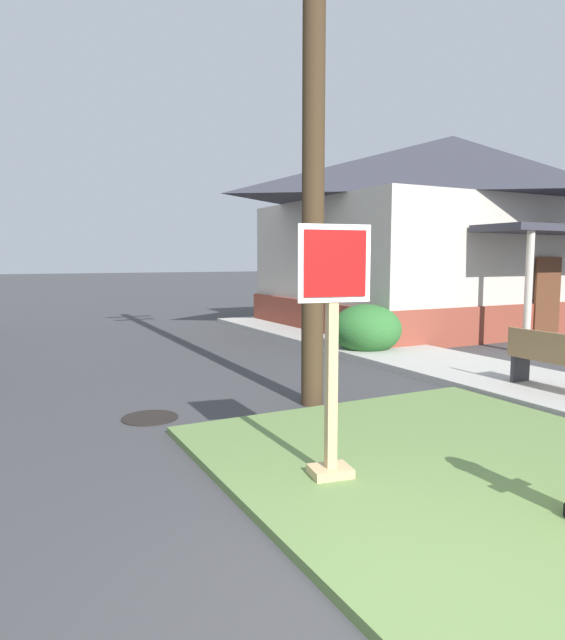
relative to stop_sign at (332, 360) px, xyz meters
The scene contains 8 objects.
grass_corner_patch 1.71m from the stop_sign, ahead, with size 4.42×4.53×0.08m, color #668447.
sidewalk_strip 6.30m from the stop_sign, 40.63° to the left, with size 2.20×16.88×0.12m, color #B2AFA8.
stop_sign is the anchor object (origin of this frame).
manhole_cover 3.16m from the stop_sign, 108.38° to the left, with size 0.70×0.70×0.02m, color black.
street_bench 4.65m from the stop_sign, 13.55° to the left, with size 0.41×1.53×0.85m.
utility_pole 4.72m from the stop_sign, 63.25° to the left, with size 1.54×0.30×9.60m.
corner_house 13.13m from the stop_sign, 41.81° to the left, with size 10.45×8.42×5.64m.
shrub_by_curb 7.04m from the stop_sign, 51.65° to the left, with size 1.48×1.48×1.06m, color #2E6B2E.
Camera 1 is at (-1.98, -1.98, 2.00)m, focal length 31.06 mm.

